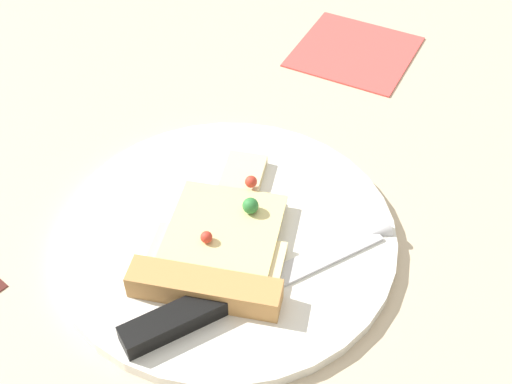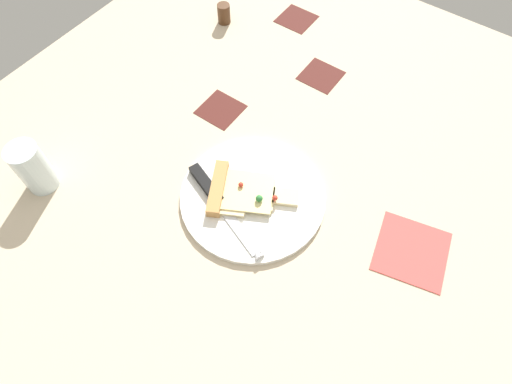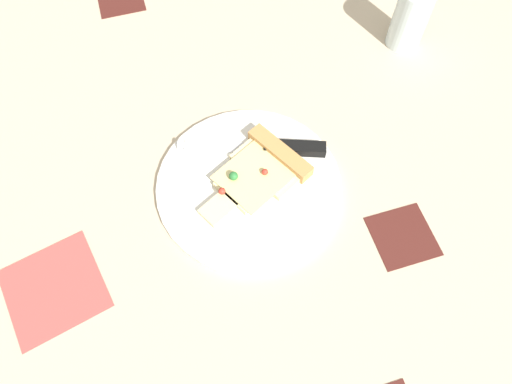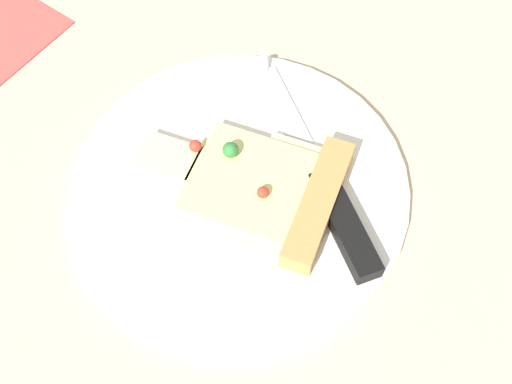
{
  "view_description": "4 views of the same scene",
  "coord_description": "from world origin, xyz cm",
  "px_view_note": "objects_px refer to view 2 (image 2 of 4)",
  "views": [
    {
      "loc": [
        32.23,
        -31.22,
        44.32
      ],
      "look_at": [
        6.44,
        -0.68,
        3.87
      ],
      "focal_mm": 47.13,
      "sensor_mm": 36.0,
      "label": 1
    },
    {
      "loc": [
        41.71,
        22.53,
        76.04
      ],
      "look_at": [
        5.43,
        -3.32,
        2.3
      ],
      "focal_mm": 30.71,
      "sensor_mm": 36.0,
      "label": 2
    },
    {
      "loc": [
        -28.24,
        5.26,
        63.75
      ],
      "look_at": [
        3.11,
        -4.19,
        2.94
      ],
      "focal_mm": 32.21,
      "sensor_mm": 36.0,
      "label": 3
    },
    {
      "loc": [
        -11.94,
        -26.57,
        49.7
      ],
      "look_at": [
        5.67,
        -6.14,
        2.96
      ],
      "focal_mm": 46.27,
      "sensor_mm": 36.0,
      "label": 4
    }
  ],
  "objects_px": {
    "pizza_slice": "(240,192)",
    "napkin": "(412,251)",
    "plate": "(253,196)",
    "knife": "(218,201)",
    "drinking_glass": "(33,168)",
    "pepper_shaker": "(224,14)"
  },
  "relations": [
    {
      "from": "knife",
      "to": "pizza_slice",
      "type": "bearing_deg",
      "value": 170.97
    },
    {
      "from": "pizza_slice",
      "to": "drinking_glass",
      "type": "bearing_deg",
      "value": -87.31
    },
    {
      "from": "plate",
      "to": "pizza_slice",
      "type": "bearing_deg",
      "value": -61.2
    },
    {
      "from": "pizza_slice",
      "to": "drinking_glass",
      "type": "distance_m",
      "value": 0.41
    },
    {
      "from": "plate",
      "to": "pepper_shaker",
      "type": "relative_size",
      "value": 5.71
    },
    {
      "from": "pizza_slice",
      "to": "napkin",
      "type": "bearing_deg",
      "value": 77.0
    },
    {
      "from": "knife",
      "to": "drinking_glass",
      "type": "height_order",
      "value": "drinking_glass"
    },
    {
      "from": "drinking_glass",
      "to": "pepper_shaker",
      "type": "xyz_separation_m",
      "value": [
        -0.62,
        -0.01,
        -0.03
      ]
    },
    {
      "from": "pizza_slice",
      "to": "knife",
      "type": "bearing_deg",
      "value": -57.31
    },
    {
      "from": "knife",
      "to": "drinking_glass",
      "type": "bearing_deg",
      "value": -42.71
    },
    {
      "from": "drinking_glass",
      "to": "pepper_shaker",
      "type": "bearing_deg",
      "value": -179.18
    },
    {
      "from": "knife",
      "to": "drinking_glass",
      "type": "distance_m",
      "value": 0.37
    },
    {
      "from": "plate",
      "to": "knife",
      "type": "distance_m",
      "value": 0.07
    },
    {
      "from": "knife",
      "to": "pepper_shaker",
      "type": "bearing_deg",
      "value": -123.51
    },
    {
      "from": "drinking_glass",
      "to": "napkin",
      "type": "distance_m",
      "value": 0.74
    },
    {
      "from": "plate",
      "to": "napkin",
      "type": "bearing_deg",
      "value": 104.18
    },
    {
      "from": "pizza_slice",
      "to": "napkin",
      "type": "distance_m",
      "value": 0.35
    },
    {
      "from": "pizza_slice",
      "to": "napkin",
      "type": "relative_size",
      "value": 1.46
    },
    {
      "from": "pizza_slice",
      "to": "drinking_glass",
      "type": "relative_size",
      "value": 1.67
    },
    {
      "from": "napkin",
      "to": "pizza_slice",
      "type": "bearing_deg",
      "value": -74.74
    },
    {
      "from": "pizza_slice",
      "to": "plate",
      "type": "bearing_deg",
      "value": 90.54
    },
    {
      "from": "knife",
      "to": "drinking_glass",
      "type": "relative_size",
      "value": 2.05
    }
  ]
}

